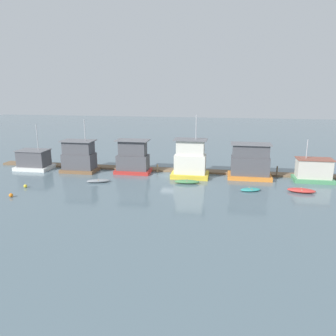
{
  "coord_description": "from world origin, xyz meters",
  "views": [
    {
      "loc": [
        8.27,
        -47.97,
        13.22
      ],
      "look_at": [
        0.0,
        -1.0,
        1.4
      ],
      "focal_mm": 35.0,
      "sensor_mm": 36.0,
      "label": 1
    }
  ],
  "objects": [
    {
      "name": "houseboat_white",
      "position": [
        -22.62,
        -0.0,
        1.5
      ],
      "size": [
        5.58,
        3.98,
        7.46
      ],
      "color": "white",
      "rests_on": "ground_plane"
    },
    {
      "name": "mooring_post_far_right",
      "position": [
        -2.17,
        1.54,
        0.63
      ],
      "size": [
        0.24,
        0.24,
        1.25
      ],
      "primitive_type": "cylinder",
      "color": "#846B4C",
      "rests_on": "ground_plane"
    },
    {
      "name": "dock_walkway",
      "position": [
        0.0,
        2.81,
        0.15
      ],
      "size": [
        59.6,
        2.03,
        0.3
      ],
      "primitive_type": "cube",
      "color": "brown",
      "rests_on": "ground_plane"
    },
    {
      "name": "houseboat_red",
      "position": [
        -5.87,
        0.53,
        2.29
      ],
      "size": [
        5.54,
        3.3,
        5.27
      ],
      "color": "red",
      "rests_on": "ground_plane"
    },
    {
      "name": "houseboat_yellow",
      "position": [
        3.28,
        -0.47,
        2.52
      ],
      "size": [
        5.54,
        3.71,
        9.32
      ],
      "color": "gold",
      "rests_on": "ground_plane"
    },
    {
      "name": "buoy_yellow",
      "position": [
        -18.06,
        -9.66,
        0.23
      ],
      "size": [
        0.45,
        0.45,
        0.45
      ],
      "primitive_type": "sphere",
      "color": "yellow",
      "rests_on": "ground_plane"
    },
    {
      "name": "mooring_post_far_left",
      "position": [
        0.58,
        1.54,
        0.88
      ],
      "size": [
        0.24,
        0.24,
        1.76
      ],
      "primitive_type": "cylinder",
      "color": "brown",
      "rests_on": "ground_plane"
    },
    {
      "name": "mooring_post_near_left",
      "position": [
        16.14,
        1.54,
        0.87
      ],
      "size": [
        0.22,
        0.22,
        1.74
      ],
      "primitive_type": "cylinder",
      "color": "brown",
      "rests_on": "ground_plane"
    },
    {
      "name": "dinghy_grey",
      "position": [
        -9.26,
        -5.57,
        0.24
      ],
      "size": [
        3.46,
        2.02,
        0.48
      ],
      "color": "gray",
      "rests_on": "ground_plane"
    },
    {
      "name": "houseboat_orange",
      "position": [
        12.05,
        0.42,
        2.4
      ],
      "size": [
        6.33,
        3.61,
        5.23
      ],
      "color": "orange",
      "rests_on": "ground_plane"
    },
    {
      "name": "dinghy_teal",
      "position": [
        11.82,
        -5.84,
        0.18
      ],
      "size": [
        2.98,
        2.15,
        0.36
      ],
      "color": "teal",
      "rests_on": "ground_plane"
    },
    {
      "name": "dinghy_red",
      "position": [
        18.25,
        -5.36,
        0.27
      ],
      "size": [
        3.62,
        1.88,
        0.54
      ],
      "color": "red",
      "rests_on": "ground_plane"
    },
    {
      "name": "houseboat_brown",
      "position": [
        -14.55,
        -0.21,
        2.33
      ],
      "size": [
        5.54,
        3.5,
        8.4
      ],
      "color": "brown",
      "rests_on": "ground_plane"
    },
    {
      "name": "ground_plane",
      "position": [
        0.0,
        0.0,
        0.0
      ],
      "size": [
        200.0,
        200.0,
        0.0
      ],
      "primitive_type": "plane",
      "color": "slate"
    },
    {
      "name": "houseboat_green",
      "position": [
        20.94,
        0.37,
        1.57
      ],
      "size": [
        5.45,
        3.2,
        6.05
      ],
      "color": "#4C9360",
      "rests_on": "ground_plane"
    },
    {
      "name": "dinghy_green",
      "position": [
        3.23,
        -3.9,
        0.26
      ],
      "size": [
        3.58,
        1.5,
        0.51
      ],
      "color": "#47844C",
      "rests_on": "ground_plane"
    },
    {
      "name": "buoy_orange",
      "position": [
        -17.48,
        -13.56,
        0.25
      ],
      "size": [
        0.49,
        0.49,
        0.49
      ],
      "primitive_type": "sphere",
      "color": "orange",
      "rests_on": "ground_plane"
    }
  ]
}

